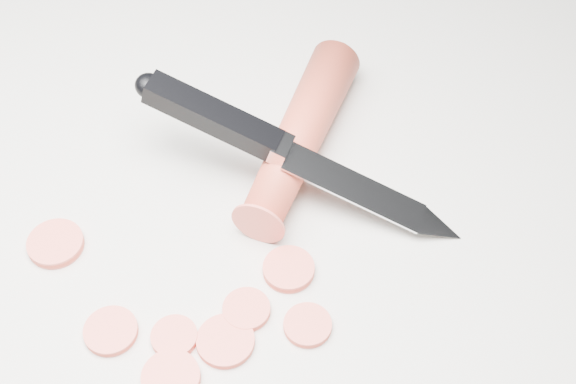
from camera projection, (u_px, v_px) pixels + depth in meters
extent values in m
plane|color=beige|center=(203.00, 270.00, 0.55)|extent=(2.40, 2.40, 0.00)
cylinder|color=red|center=(301.00, 135.00, 0.60)|extent=(0.12, 0.17, 0.03)
cylinder|color=#E95444|center=(225.00, 341.00, 0.51)|extent=(0.04, 0.04, 0.01)
cylinder|color=#E95444|center=(289.00, 269.00, 0.55)|extent=(0.04, 0.04, 0.01)
cylinder|color=#E95444|center=(308.00, 325.00, 0.52)|extent=(0.03, 0.03, 0.01)
cylinder|color=#E95444|center=(246.00, 310.00, 0.53)|extent=(0.03, 0.03, 0.01)
cylinder|color=#E95444|center=(111.00, 331.00, 0.52)|extent=(0.03, 0.03, 0.01)
cylinder|color=#E95444|center=(174.00, 337.00, 0.51)|extent=(0.03, 0.03, 0.01)
cylinder|color=#E95444|center=(171.00, 378.00, 0.50)|extent=(0.04, 0.04, 0.01)
cylinder|color=#E95444|center=(56.00, 244.00, 0.56)|extent=(0.04, 0.04, 0.01)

